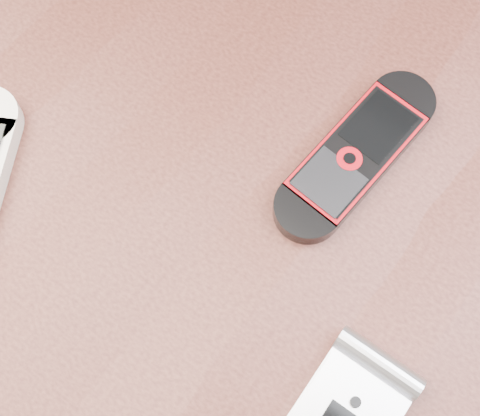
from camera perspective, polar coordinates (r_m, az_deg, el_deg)
name	(u,v)px	position (r m, az deg, el deg)	size (l,w,h in m)	color
ground	(238,359)	(1.20, -0.20, -12.78)	(4.00, 4.00, 0.00)	#472B19
table	(235,252)	(0.57, -0.40, -3.81)	(1.20, 0.80, 0.75)	black
nokia_black_red	(356,154)	(0.49, 9.88, 4.55)	(0.05, 0.16, 0.02)	black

